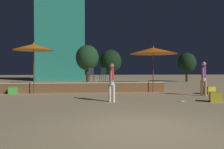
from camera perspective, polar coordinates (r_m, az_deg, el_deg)
ground_plane at (r=5.33m, az=7.98°, el=-13.94°), size 120.00×120.00×0.00m
wooden_deck at (r=14.64m, az=-7.05°, el=-3.19°), size 10.13×2.22×0.65m
patio_umbrella_0 at (r=13.61m, az=-19.82°, el=6.74°), size 2.29×2.29×3.00m
patio_umbrella_1 at (r=13.95m, az=10.71°, el=6.11°), size 2.96×2.96×2.88m
cube_seat_0 at (r=14.08m, az=-24.44°, el=-3.82°), size 0.48×0.48×0.39m
cube_seat_1 at (r=10.57m, az=25.36°, el=-5.34°), size 0.58×0.58×0.43m
cube_seat_2 at (r=13.85m, az=23.95°, el=-3.78°), size 0.62×0.62×0.45m
person_0 at (r=9.52m, az=-0.07°, el=-1.77°), size 0.28×0.45×1.68m
person_1 at (r=12.72m, az=22.82°, el=-0.59°), size 0.42×0.47×1.84m
bistro_chair_0 at (r=15.07m, az=-5.41°, el=0.39°), size 0.41×0.41×0.90m
bistro_chair_1 at (r=14.35m, az=-2.39°, el=0.35°), size 0.46×0.46×0.90m
frisbee_disc at (r=10.25m, az=17.66°, el=-6.59°), size 0.26×0.26×0.03m
background_tree_0 at (r=27.87m, az=18.95°, el=2.89°), size 2.21×2.21×3.50m
background_tree_1 at (r=22.17m, az=-6.47°, el=4.33°), size 2.31×2.31×3.91m
background_tree_2 at (r=22.32m, az=-0.35°, el=3.40°), size 2.17×2.17×3.48m
distant_building at (r=30.88m, az=-12.98°, el=8.78°), size 6.25×4.53×11.03m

